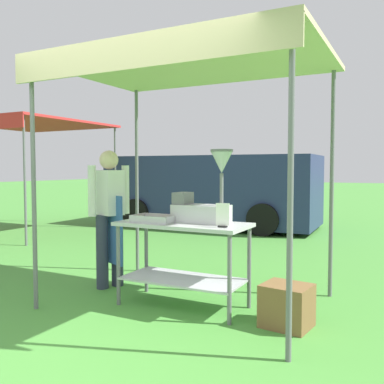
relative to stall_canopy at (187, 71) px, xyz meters
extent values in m
plane|color=#478E38|center=(-0.19, 4.61, -2.39)|extent=(70.00, 70.00, 0.00)
cylinder|color=slate|center=(-1.27, -0.84, -1.16)|extent=(0.04, 0.04, 2.44)
cylinder|color=slate|center=(1.27, -0.84, -1.16)|extent=(0.04, 0.04, 2.44)
cylinder|color=slate|center=(-1.27, 0.94, -1.16)|extent=(0.04, 0.04, 2.44)
cylinder|color=slate|center=(1.27, 0.94, -1.16)|extent=(0.04, 0.04, 2.44)
cube|color=#CCB78E|center=(0.00, 0.05, 0.08)|extent=(2.74, 1.98, 0.05)
cube|color=#CCB78E|center=(0.00, -0.93, -0.05)|extent=(2.74, 0.02, 0.24)
cube|color=#B7B7BC|center=(0.00, -0.10, -1.55)|extent=(1.33, 0.62, 0.04)
cube|color=#B7B7BC|center=(0.00, -0.10, -2.11)|extent=(1.22, 0.57, 0.02)
cylinder|color=slate|center=(-0.61, -0.36, -1.97)|extent=(0.04, 0.04, 0.82)
cylinder|color=slate|center=(0.61, -0.36, -1.97)|extent=(0.04, 0.04, 0.82)
cylinder|color=slate|center=(-0.61, 0.16, -1.97)|extent=(0.04, 0.04, 0.82)
cylinder|color=slate|center=(0.61, 0.16, -1.97)|extent=(0.04, 0.04, 0.82)
cube|color=#B7B7BC|center=(-0.27, -0.19, -1.52)|extent=(0.43, 0.28, 0.01)
cube|color=#B7B7BC|center=(-0.27, -0.33, -1.49)|extent=(0.43, 0.01, 0.06)
cube|color=#B7B7BC|center=(-0.27, -0.06, -1.49)|extent=(0.43, 0.01, 0.06)
cube|color=#B7B7BC|center=(-0.49, -0.19, -1.49)|extent=(0.01, 0.28, 0.06)
cube|color=#B7B7BC|center=(-0.06, -0.19, -1.49)|extent=(0.01, 0.28, 0.06)
torus|color=gold|center=(-0.20, -0.17, -1.51)|extent=(0.09, 0.09, 0.02)
torus|color=gold|center=(-0.35, -0.16, -1.51)|extent=(0.08, 0.08, 0.02)
torus|color=gold|center=(-0.44, -0.15, -1.51)|extent=(0.09, 0.09, 0.02)
torus|color=gold|center=(-0.23, -0.11, -1.51)|extent=(0.07, 0.07, 0.02)
torus|color=gold|center=(-0.43, -0.22, -1.51)|extent=(0.09, 0.09, 0.02)
torus|color=gold|center=(-0.25, -0.26, -1.51)|extent=(0.08, 0.08, 0.02)
torus|color=gold|center=(-0.16, -0.25, -1.51)|extent=(0.09, 0.09, 0.02)
torus|color=gold|center=(-0.28, -0.15, -1.51)|extent=(0.09, 0.09, 0.02)
cube|color=#B7B7BC|center=(0.17, -0.02, -1.44)|extent=(0.56, 0.28, 0.18)
cube|color=slate|center=(-0.04, -0.02, -1.29)|extent=(0.14, 0.22, 0.12)
cylinder|color=slate|center=(0.39, -0.02, -1.19)|extent=(0.04, 0.04, 0.32)
cone|color=#B7B7BC|center=(0.39, -0.02, -0.93)|extent=(0.21, 0.21, 0.21)
cylinder|color=slate|center=(0.39, -0.02, -0.81)|extent=(0.22, 0.22, 0.02)
cube|color=black|center=(0.49, -0.24, -1.52)|extent=(0.08, 0.05, 0.02)
cube|color=white|center=(0.49, -0.24, -1.41)|extent=(0.13, 0.02, 0.21)
cylinder|color=#2D3347|center=(-1.07, 0.22, -1.96)|extent=(0.14, 0.14, 0.86)
cylinder|color=#2D3347|center=(-1.14, 0.04, -1.96)|extent=(0.14, 0.14, 0.86)
cube|color=silver|center=(-1.11, 0.13, -1.27)|extent=(0.40, 0.33, 0.52)
cube|color=#335BA3|center=(-1.00, 0.09, -1.70)|extent=(0.30, 0.14, 0.80)
cylinder|color=silver|center=(-1.02, 0.34, -1.24)|extent=(0.12, 0.12, 0.58)
cylinder|color=silver|center=(-1.19, -0.07, -1.24)|extent=(0.12, 0.12, 0.58)
sphere|color=beige|center=(-1.11, 0.13, -0.89)|extent=(0.22, 0.22, 0.22)
cube|color=brown|center=(1.08, -0.17, -2.20)|extent=(0.45, 0.41, 0.38)
cube|color=navy|center=(-2.25, 5.51, -1.50)|extent=(5.03, 2.09, 1.60)
cube|color=#1E2833|center=(-4.18, 5.44, -1.10)|extent=(0.16, 1.62, 0.70)
cylinder|color=black|center=(-3.75, 4.53, -2.05)|extent=(0.69, 0.27, 0.68)
cylinder|color=black|center=(-3.82, 6.39, -2.05)|extent=(0.69, 0.27, 0.68)
cylinder|color=black|center=(-0.67, 4.64, -2.05)|extent=(0.69, 0.27, 0.68)
cylinder|color=black|center=(-0.74, 6.50, -2.05)|extent=(0.69, 0.27, 0.68)
cylinder|color=slate|center=(-4.16, 1.60, -1.21)|extent=(0.04, 0.04, 2.35)
cylinder|color=slate|center=(-6.80, 4.24, -1.21)|extent=(0.04, 0.04, 2.35)
cylinder|color=slate|center=(-4.16, 4.24, -1.21)|extent=(0.04, 0.04, 2.35)
cube|color=red|center=(-5.48, 2.92, -0.01)|extent=(2.84, 2.84, 0.05)
camera|label=1|loc=(2.03, -3.86, -0.98)|focal=39.96mm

